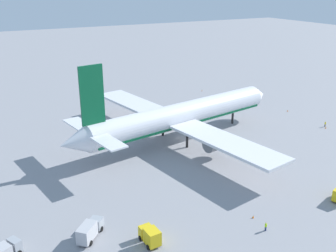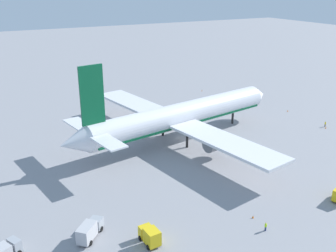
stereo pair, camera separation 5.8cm
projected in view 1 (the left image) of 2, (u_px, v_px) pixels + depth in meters
The scene contains 12 objects.
ground_plane at pixel (182, 139), 111.56m from camera, with size 600.00×600.00×0.00m, color gray.
airliner at pixel (179, 116), 108.37m from camera, with size 71.82×72.77×24.90m.
service_truck_1 at pixel (6, 250), 62.99m from camera, with size 5.21×4.21×2.49m.
service_truck_2 at pixel (150, 235), 66.30m from camera, with size 2.72×4.65×3.09m.
service_truck_4 at pixel (89, 230), 67.71m from camera, with size 6.15×6.24×3.14m.
baggage_cart_1 at pixel (213, 97), 150.43m from camera, with size 3.14×2.17×0.40m.
ground_worker_2 at pixel (266, 227), 70.03m from camera, with size 0.52×0.52×1.69m.
ground_worker_4 at pixel (325, 124), 120.47m from camera, with size 0.56×0.56×1.67m.
traffic_cone_1 at pixel (326, 128), 119.27m from camera, with size 0.36×0.36×0.55m, color orange.
traffic_cone_2 at pixel (253, 217), 73.98m from camera, with size 0.36×0.36×0.55m, color orange.
traffic_cone_3 at pixel (288, 111), 134.92m from camera, with size 0.36×0.36×0.55m, color orange.
traffic_cone_4 at pixel (202, 90), 160.04m from camera, with size 0.36×0.36×0.55m, color orange.
Camera 1 is at (-52.06, -89.24, 42.45)m, focal length 41.34 mm.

